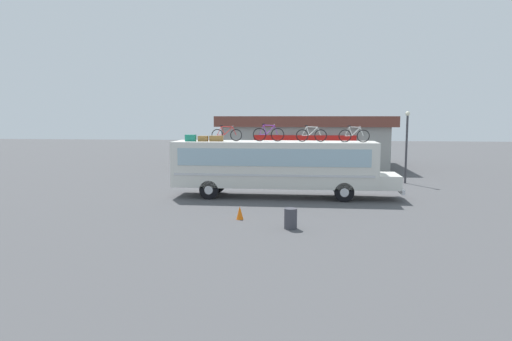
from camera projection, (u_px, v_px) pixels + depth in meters
The scene contains 13 objects.
ground_plane at pixel (274, 197), 25.25m from camera, with size 120.00×120.00×0.00m, color #4C4C4F.
bus at pixel (277, 165), 25.02m from camera, with size 12.39×2.51×3.09m.
luggage_bag_1 at pixel (191, 138), 25.02m from camera, with size 0.57×0.33×0.37m, color #1E7F66.
luggage_bag_2 at pixel (203, 139), 25.05m from camera, with size 0.51×0.43×0.30m, color olive.
luggage_bag_3 at pixel (216, 138), 25.07m from camera, with size 0.73×0.39×0.31m, color olive.
rooftop_bicycle_1 at pixel (227, 134), 25.31m from camera, with size 1.73×0.44×0.88m.
rooftop_bicycle_2 at pixel (268, 134), 25.01m from camera, with size 1.73×0.44×0.97m.
rooftop_bicycle_3 at pixel (311, 135), 24.60m from camera, with size 1.66×0.44×0.89m.
rooftop_bicycle_4 at pixel (354, 135), 24.02m from camera, with size 1.62×0.44×0.89m.
roadside_building at pixel (305, 140), 41.20m from camera, with size 14.68×10.38×4.47m.
trash_bin at pixel (291, 218), 18.06m from camera, with size 0.51×0.51×0.82m, color #3F3F47.
traffic_cone at pixel (240, 213), 19.71m from camera, with size 0.31×0.31×0.59m, color orange.
street_lamp at pixel (407, 141), 30.11m from camera, with size 0.30×0.30×4.80m.
Camera 1 is at (1.72, -24.86, 4.45)m, focal length 31.84 mm.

